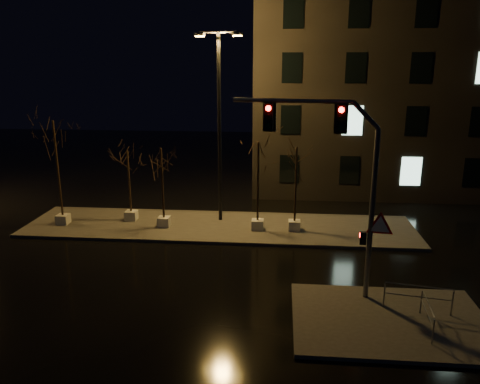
# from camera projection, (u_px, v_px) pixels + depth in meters

# --- Properties ---
(ground) EXTENTS (90.00, 90.00, 0.00)m
(ground) POSITION_uv_depth(u_px,v_px,m) (202.00, 273.00, 20.94)
(ground) COLOR black
(ground) RESTS_ON ground
(median) EXTENTS (22.00, 5.00, 0.15)m
(median) POSITION_uv_depth(u_px,v_px,m) (219.00, 227.00, 26.69)
(median) COLOR #403D39
(median) RESTS_ON ground
(sidewalk_corner) EXTENTS (7.00, 5.00, 0.15)m
(sidewalk_corner) POSITION_uv_depth(u_px,v_px,m) (390.00, 321.00, 16.92)
(sidewalk_corner) COLOR #403D39
(sidewalk_corner) RESTS_ON ground
(building) EXTENTS (25.00, 12.00, 15.00)m
(building) POSITION_uv_depth(u_px,v_px,m) (424.00, 85.00, 35.04)
(building) COLOR black
(building) RESTS_ON ground
(tree_0) EXTENTS (1.80, 1.80, 6.10)m
(tree_0) POSITION_uv_depth(u_px,v_px,m) (55.00, 144.00, 25.71)
(tree_0) COLOR silver
(tree_0) RESTS_ON median
(tree_1) EXTENTS (1.80, 1.80, 4.25)m
(tree_1) POSITION_uv_depth(u_px,v_px,m) (128.00, 166.00, 26.75)
(tree_1) COLOR silver
(tree_1) RESTS_ON median
(tree_2) EXTENTS (1.80, 1.80, 4.60)m
(tree_2) POSITION_uv_depth(u_px,v_px,m) (162.00, 166.00, 25.59)
(tree_2) COLOR silver
(tree_2) RESTS_ON median
(tree_3) EXTENTS (1.80, 1.80, 5.04)m
(tree_3) POSITION_uv_depth(u_px,v_px,m) (258.00, 162.00, 25.03)
(tree_3) COLOR silver
(tree_3) RESTS_ON median
(tree_4) EXTENTS (1.80, 1.80, 4.77)m
(tree_4) POSITION_uv_depth(u_px,v_px,m) (296.00, 166.00, 24.96)
(tree_4) COLOR silver
(tree_4) RESTS_ON median
(traffic_signal_mast) EXTENTS (6.21, 1.04, 7.66)m
(traffic_signal_mast) POSITION_uv_depth(u_px,v_px,m) (340.00, 171.00, 17.46)
(traffic_signal_mast) COLOR #5C5E64
(traffic_signal_mast) RESTS_ON sidewalk_corner
(streetlight_main) EXTENTS (2.64, 0.80, 10.59)m
(streetlight_main) POSITION_uv_depth(u_px,v_px,m) (219.00, 116.00, 26.05)
(streetlight_main) COLOR black
(streetlight_main) RESTS_ON median
(guard_rail_a) EXTENTS (2.39, 0.47, 1.05)m
(guard_rail_a) POSITION_uv_depth(u_px,v_px,m) (418.00, 294.00, 17.24)
(guard_rail_a) COLOR #5C5E64
(guard_rail_a) RESTS_ON sidewalk_corner
(guard_rail_b) EXTENTS (0.22, 2.06, 0.98)m
(guard_rail_b) POSITION_uv_depth(u_px,v_px,m) (427.00, 311.00, 16.16)
(guard_rail_b) COLOR #5C5E64
(guard_rail_b) RESTS_ON sidewalk_corner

